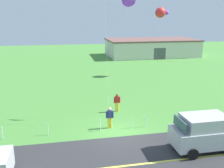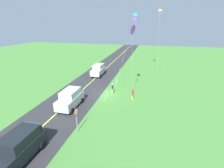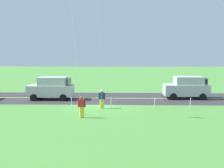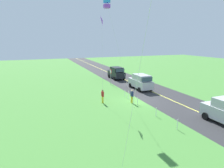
# 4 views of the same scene
# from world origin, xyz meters

# --- Properties ---
(ground_plane) EXTENTS (120.00, 120.00, 0.10)m
(ground_plane) POSITION_xyz_m (0.00, 0.00, -0.05)
(ground_plane) COLOR #478438
(asphalt_road) EXTENTS (120.00, 7.00, 0.00)m
(asphalt_road) POSITION_xyz_m (0.00, -4.00, 0.00)
(asphalt_road) COLOR #2D2D30
(asphalt_road) RESTS_ON ground
(road_centre_stripe) EXTENTS (120.00, 0.16, 0.00)m
(road_centre_stripe) POSITION_xyz_m (0.00, -4.00, 0.01)
(road_centre_stripe) COLOR #E5E04C
(road_centre_stripe) RESTS_ON asphalt_road
(car_suv_foreground) EXTENTS (4.40, 2.12, 2.24)m
(car_suv_foreground) POSITION_xyz_m (4.78, -3.15, 1.15)
(car_suv_foreground) COLOR #B7B7BC
(car_suv_foreground) RESTS_ON ground
(car_parked_east_near) EXTENTS (4.40, 2.12, 2.24)m
(car_parked_east_near) POSITION_xyz_m (13.48, -2.86, 1.15)
(car_parked_east_near) COLOR black
(car_parked_east_near) RESTS_ON ground
(stop_sign) EXTENTS (0.76, 0.08, 2.56)m
(stop_sign) POSITION_xyz_m (9.27, -0.10, 1.80)
(stop_sign) COLOR gray
(stop_sign) RESTS_ON ground
(person_adult_near) EXTENTS (0.58, 0.22, 1.60)m
(person_adult_near) POSITION_xyz_m (-0.50, 1.03, 0.86)
(person_adult_near) COLOR yellow
(person_adult_near) RESTS_ON ground
(person_adult_companion) EXTENTS (0.58, 0.22, 1.60)m
(person_adult_companion) POSITION_xyz_m (0.74, 4.20, 0.86)
(person_adult_companion) COLOR yellow
(person_adult_companion) RESTS_ON ground
(kite_red_low) EXTENTS (0.56, 3.27, 11.15)m
(kite_red_low) POSITION_xyz_m (-0.36, 4.00, 10.68)
(kite_red_low) COLOR silver
(kite_red_low) RESTS_ON ground
(kite_blue_mid) EXTENTS (1.40, 0.77, 9.85)m
(kite_blue_mid) POSITION_xyz_m (1.54, 3.90, 9.26)
(kite_blue_mid) COLOR silver
(kite_blue_mid) RESTS_ON ground
(fence_post_0) EXTENTS (0.05, 0.05, 0.90)m
(fence_post_0) POSITION_xyz_m (-7.93, 0.70, 0.45)
(fence_post_0) COLOR silver
(fence_post_0) RESTS_ON ground
(fence_post_1) EXTENTS (0.05, 0.05, 0.90)m
(fence_post_1) POSITION_xyz_m (-4.93, 0.70, 0.45)
(fence_post_1) COLOR silver
(fence_post_1) RESTS_ON ground
(fence_post_2) EXTENTS (0.05, 0.05, 0.90)m
(fence_post_2) POSITION_xyz_m (-1.26, 0.70, 0.45)
(fence_post_2) COLOR silver
(fence_post_2) RESTS_ON ground
(fence_post_3) EXTENTS (0.05, 0.05, 0.90)m
(fence_post_3) POSITION_xyz_m (1.11, 0.70, 0.45)
(fence_post_3) COLOR silver
(fence_post_3) RESTS_ON ground
(fence_post_4) EXTENTS (0.05, 0.05, 0.90)m
(fence_post_4) POSITION_xyz_m (2.12, 0.70, 0.45)
(fence_post_4) COLOR silver
(fence_post_4) RESTS_ON ground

